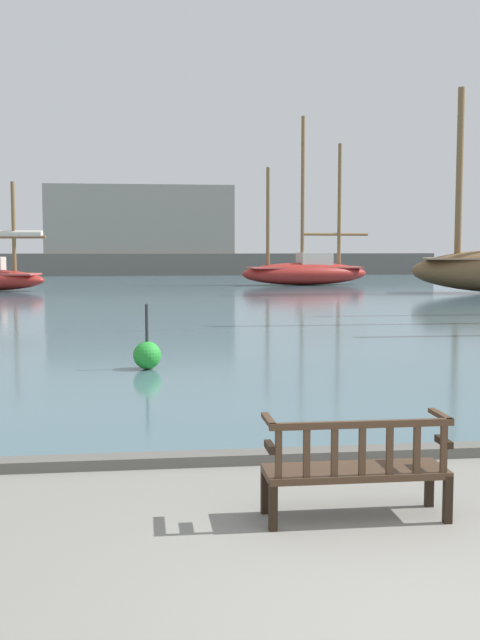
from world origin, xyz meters
TOP-DOWN VIEW (x-y plane):
  - ground_plane at (0.00, 0.00)m, footprint 160.00×160.00m
  - harbor_water at (0.00, 44.00)m, footprint 100.00×80.00m
  - quay_edge_kerb at (0.00, 3.85)m, footprint 40.00×0.30m
  - park_bench at (-0.01, 1.91)m, footprint 1.60×0.53m
  - sailboat_nearest_port at (7.67, 40.35)m, footprint 7.76×3.25m
  - channel_buoy at (-1.73, 10.18)m, footprint 0.52×0.52m
  - far_breakwater at (-0.77, 56.17)m, footprint 41.70×2.40m

SIDE VIEW (x-z plane):
  - ground_plane at x=0.00m, z-range 0.00..0.00m
  - harbor_water at x=0.00m, z-range 0.00..0.08m
  - quay_edge_kerb at x=0.00m, z-range 0.00..0.12m
  - channel_buoy at x=-1.73m, z-range -0.26..0.96m
  - park_bench at x=-0.01m, z-range 0.01..0.93m
  - sailboat_nearest_port at x=7.67m, z-range -3.79..5.71m
  - far_breakwater at x=-0.77m, z-range -1.00..5.82m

